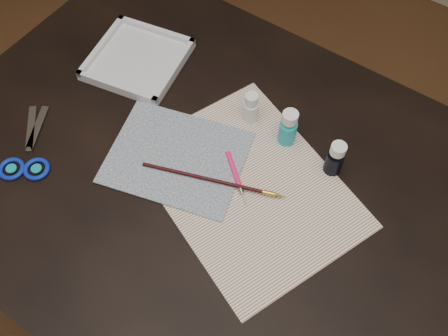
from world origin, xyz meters
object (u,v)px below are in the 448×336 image
Objects in this scene: paint_bottle_cyan at (288,127)px; paint_bottle_navy at (335,158)px; palette_tray at (138,59)px; paper at (248,186)px; paint_bottle_white at (251,107)px; canvas at (177,157)px; scissors at (27,142)px.

paint_bottle_cyan is 0.12m from paint_bottle_navy.
paper is at bearing -18.44° from palette_tray.
paint_bottle_white is at bearing 177.52° from paint_bottle_cyan.
palette_tray is at bearing -177.72° from paint_bottle_white.
canvas is at bearing -170.07° from paper.
scissors is at bearing -137.50° from paint_bottle_white.
palette_tray reaches higher than canvas.
scissors is (-0.46, -0.33, -0.04)m from paint_bottle_cyan.
paint_bottle_navy is (0.29, 0.16, 0.04)m from canvas.
scissors reaches higher than paper.
paint_bottle_white is at bearing -88.87° from scissors.
paint_bottle_white is at bearing 67.83° from canvas.
paper is 2.11× the size of palette_tray.
paint_bottle_white is at bearing 2.28° from palette_tray.
paint_bottle_navy is (0.12, -0.01, -0.00)m from paint_bottle_cyan.
paint_bottle_navy is at bearing -102.52° from scissors.
canvas is 0.33m from paint_bottle_navy.
paper is 5.01× the size of paint_bottle_navy.
canvas is at bearing -134.21° from paint_bottle_cyan.
paper is 0.43m from palette_tray.
paint_bottle_navy is at bearing -0.24° from palette_tray.
paint_bottle_cyan reaches higher than paint_bottle_navy.
palette_tray reaches higher than paper.
scissors is (-0.36, -0.33, -0.03)m from paint_bottle_white.
canvas is 1.35× the size of palette_tray.
paint_bottle_cyan is (0.00, 0.14, 0.05)m from paper.
paint_bottle_navy reaches higher than paint_bottle_white.
canvas is at bearing -103.27° from scissors.
paint_bottle_cyan is at bearing -95.80° from scissors.
canvas is 3.50× the size of paint_bottle_white.
paint_bottle_navy is at bearing -5.17° from paint_bottle_cyan.
canvas is at bearing -112.17° from paint_bottle_white.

